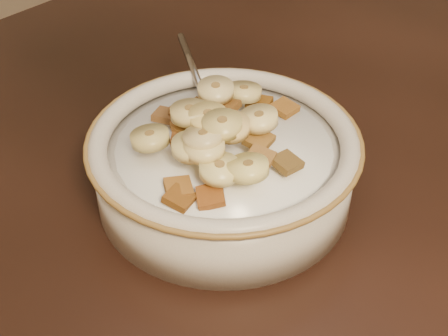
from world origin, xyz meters
The scene contains 38 objects.
cereal_bowl centered at (-0.26, -0.14, 0.78)m, with size 0.22×0.22×0.05m, color silver.
milk centered at (-0.26, -0.14, 0.80)m, with size 0.18×0.18×0.00m, color white.
spoon centered at (-0.28, -0.12, 0.81)m, with size 0.04×0.05×0.01m, color gray.
cereal_square_0 centered at (-0.32, -0.14, 0.81)m, with size 0.02×0.02×0.01m, color brown.
cereal_square_1 centered at (-0.30, -0.09, 0.81)m, with size 0.02×0.02×0.01m, color #955A20.
cereal_square_2 centered at (-0.27, -0.11, 0.82)m, with size 0.02×0.02×0.01m, color brown.
cereal_square_3 centered at (-0.30, -0.14, 0.81)m, with size 0.02×0.02×0.01m, color brown.
cereal_square_4 centered at (-0.21, -0.15, 0.82)m, with size 0.02×0.02×0.01m, color brown.
cereal_square_5 centered at (-0.30, -0.13, 0.81)m, with size 0.02×0.02×0.01m, color brown.
cereal_square_6 centered at (-0.28, -0.16, 0.82)m, with size 0.02×0.02×0.01m, color #965822.
cereal_square_7 centered at (-0.27, -0.16, 0.82)m, with size 0.02×0.02×0.01m, color brown.
cereal_square_8 centered at (-0.20, -0.13, 0.81)m, with size 0.02×0.02×0.01m, color brown.
cereal_square_9 centered at (-0.23, -0.18, 0.81)m, with size 0.02×0.02×0.01m, color brown.
cereal_square_10 centered at (-0.24, -0.21, 0.81)m, with size 0.02×0.02×0.01m, color brown.
cereal_square_11 centered at (-0.22, -0.20, 0.81)m, with size 0.02×0.02×0.01m, color brown.
cereal_square_12 centered at (-0.28, -0.16, 0.82)m, with size 0.02×0.02×0.01m, color brown.
cereal_square_13 centered at (-0.30, -0.09, 0.81)m, with size 0.02×0.02×0.01m, color brown.
cereal_square_14 centered at (-0.29, -0.09, 0.81)m, with size 0.02×0.02×0.01m, color brown.
cereal_square_15 centered at (-0.27, -0.08, 0.81)m, with size 0.02×0.02×0.01m, color brown.
cereal_square_16 centered at (-0.25, -0.21, 0.81)m, with size 0.02×0.02×0.01m, color brown.
cereal_square_17 centered at (-0.30, -0.13, 0.81)m, with size 0.02×0.02×0.01m, color brown.
cereal_square_18 centered at (-0.28, -0.16, 0.82)m, with size 0.02×0.02×0.01m, color brown.
cereal_square_19 centered at (-0.25, -0.07, 0.81)m, with size 0.02×0.02×0.01m, color brown.
cereal_square_20 centered at (-0.23, -0.13, 0.82)m, with size 0.02×0.02×0.01m, color brown.
cereal_square_21 centered at (-0.28, -0.12, 0.82)m, with size 0.02×0.02×0.01m, color brown.
banana_slice_0 centered at (-0.28, -0.08, 0.82)m, with size 0.03×0.03×0.01m, color #F2D689.
banana_slice_1 centered at (-0.24, -0.18, 0.83)m, with size 0.03×0.03×0.01m, color #ECE195.
banana_slice_2 centered at (-0.28, -0.16, 0.84)m, with size 0.03×0.03×0.01m, color #D2C27F.
banana_slice_3 centered at (-0.23, -0.12, 0.83)m, with size 0.03×0.03×0.01m, color #FCE49B.
banana_slice_4 centered at (-0.21, -0.17, 0.82)m, with size 0.03×0.03×0.01m, color #F9E67D.
banana_slice_5 centered at (-0.25, -0.17, 0.83)m, with size 0.03×0.03×0.01m, color #D2BB8A.
banana_slice_6 centered at (-0.26, -0.18, 0.83)m, with size 0.03×0.03×0.01m, color #F0E297.
banana_slice_7 centered at (-0.29, -0.19, 0.82)m, with size 0.03×0.03×0.01m, color tan.
banana_slice_8 centered at (-0.24, -0.15, 0.84)m, with size 0.03×0.03×0.01m, color #D4C06D.
banana_slice_9 centered at (-0.24, -0.15, 0.83)m, with size 0.03×0.03×0.01m, color #F2CE7B.
banana_slice_10 centered at (-0.26, -0.15, 0.84)m, with size 0.03×0.03×0.01m, color #F2DB76.
banana_slice_11 centered at (-0.29, -0.11, 0.83)m, with size 0.03×0.03×0.01m, color #D4C481.
banana_slice_12 centered at (-0.22, -0.18, 0.82)m, with size 0.03×0.03×0.01m, color #F1E69D.
Camera 1 is at (0.00, -0.46, 1.11)m, focal length 50.00 mm.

